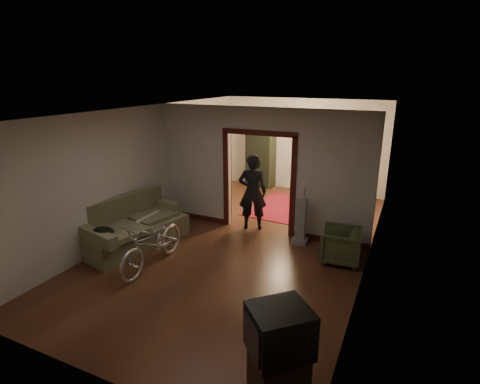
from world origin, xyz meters
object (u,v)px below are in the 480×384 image
Objects in this scene: locker at (261,160)px; person at (253,192)px; desk at (335,190)px; armchair at (340,245)px; sofa at (134,222)px; bicycle at (153,243)px.

person is at bearing -69.05° from locker.
armchair is at bearing -75.73° from desk.
locker is 2.58m from desk.
person reaches higher than locker.
bicycle is at bearing -20.27° from sofa.
person is at bearing 67.53° from bicycle.
bicycle is at bearing -86.05° from locker.
sofa is at bearing 145.90° from bicycle.
desk is (3.22, 4.71, -0.18)m from sofa.
desk is (2.47, -0.50, -0.55)m from locker.
armchair is at bearing -49.09° from locker.
locker is at bearing -146.84° from armchair.
sofa is 5.71m from desk.
bicycle is 2.68m from person.
person reaches higher than armchair.
desk is at bearing 65.11° from bicycle.
sofa is at bearing -95.99° from locker.
armchair is 3.72m from desk.
person reaches higher than bicycle.
armchair is at bearing 139.96° from person.
bicycle is at bearing -112.02° from desk.
locker reaches higher than desk.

